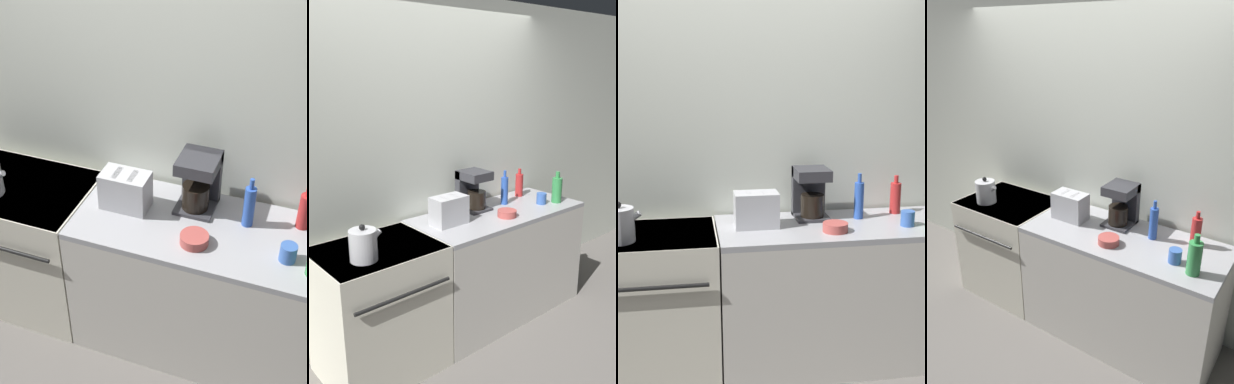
# 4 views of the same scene
# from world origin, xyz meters

# --- Properties ---
(ground_plane) EXTENTS (12.00, 12.00, 0.00)m
(ground_plane) POSITION_xyz_m (0.00, 0.00, 0.00)
(ground_plane) COLOR slate
(wall_back) EXTENTS (8.00, 0.05, 2.60)m
(wall_back) POSITION_xyz_m (0.00, 0.71, 1.30)
(wall_back) COLOR silver
(wall_back) RESTS_ON ground_plane
(stove) EXTENTS (0.80, 0.66, 0.91)m
(stove) POSITION_xyz_m (-0.62, 0.31, 0.47)
(stove) COLOR silver
(stove) RESTS_ON ground_plane
(counter_block) EXTENTS (1.49, 0.65, 0.91)m
(counter_block) POSITION_xyz_m (0.53, 0.33, 0.46)
(counter_block) COLOR silver
(counter_block) RESTS_ON ground_plane
(kettle) EXTENTS (0.21, 0.17, 0.23)m
(kettle) POSITION_xyz_m (-0.77, 0.19, 1.01)
(kettle) COLOR silver
(kettle) RESTS_ON stove
(toaster) EXTENTS (0.27, 0.16, 0.22)m
(toaster) POSITION_xyz_m (0.03, 0.35, 1.02)
(toaster) COLOR #BCBCC1
(toaster) RESTS_ON counter_block
(coffee_maker) EXTENTS (0.22, 0.24, 0.33)m
(coffee_maker) POSITION_xyz_m (0.41, 0.51, 1.08)
(coffee_maker) COLOR #333338
(coffee_maker) RESTS_ON counter_block
(bottle_blue) EXTENTS (0.06, 0.06, 0.30)m
(bottle_blue) POSITION_xyz_m (0.71, 0.43, 1.04)
(bottle_blue) COLOR #2D56B7
(bottle_blue) RESTS_ON counter_block
(bottle_green) EXTENTS (0.09, 0.09, 0.27)m
(bottle_green) POSITION_xyz_m (1.10, 0.17, 1.03)
(bottle_green) COLOR #338C47
(bottle_green) RESTS_ON counter_block
(bottle_red) EXTENTS (0.07, 0.07, 0.26)m
(bottle_red) POSITION_xyz_m (0.99, 0.51, 1.02)
(bottle_red) COLOR #B72828
(bottle_red) RESTS_ON counter_block
(cup_blue) EXTENTS (0.09, 0.09, 0.10)m
(cup_blue) POSITION_xyz_m (0.96, 0.22, 0.96)
(cup_blue) COLOR #3860B2
(cup_blue) RESTS_ON counter_block
(bowl) EXTENTS (0.15, 0.15, 0.05)m
(bowl) POSITION_xyz_m (0.48, 0.18, 0.94)
(bowl) COLOR #B24C47
(bowl) RESTS_ON counter_block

